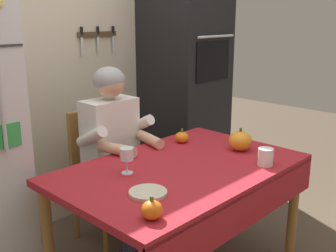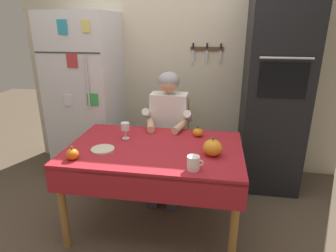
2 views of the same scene
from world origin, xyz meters
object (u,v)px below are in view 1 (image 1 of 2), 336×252
object	(u,v)px
chair_behind_person	(101,169)
wine_glass	(127,155)
wall_oven	(185,76)
pumpkin_medium	(182,137)
pumpkin_large	(240,141)
serving_tray	(148,193)
seated_person	(117,144)
coffee_mug	(266,157)
pumpkin_small	(152,210)
dining_table	(184,181)

from	to	relation	value
chair_behind_person	wine_glass	xyz separation A→B (m)	(-0.30, -0.64, 0.33)
wall_oven	pumpkin_medium	bearing A→B (deg)	-139.59
chair_behind_person	wine_glass	world-z (taller)	chair_behind_person
wall_oven	wine_glass	size ratio (longest dim) A/B	14.62
pumpkin_large	serving_tray	bearing A→B (deg)	-176.44
wall_oven	chair_behind_person	world-z (taller)	wall_oven
wine_glass	seated_person	bearing A→B (deg)	56.46
coffee_mug	pumpkin_medium	xyz separation A→B (m)	(-0.01, 0.62, -0.01)
wall_oven	chair_behind_person	bearing A→B (deg)	-172.85
pumpkin_large	pumpkin_small	distance (m)	1.03
wine_glass	serving_tray	xyz separation A→B (m)	(-0.10, -0.27, -0.10)
pumpkin_small	wine_glass	bearing A→B (deg)	60.48
wall_oven	pumpkin_large	distance (m)	1.17
pumpkin_medium	wine_glass	bearing A→B (deg)	-166.00
chair_behind_person	pumpkin_large	xyz separation A→B (m)	(0.45, -0.85, 0.29)
seated_person	serving_tray	world-z (taller)	seated_person
pumpkin_large	chair_behind_person	bearing A→B (deg)	117.74
seated_person	chair_behind_person	bearing A→B (deg)	90.00
chair_behind_person	wine_glass	distance (m)	0.78
pumpkin_large	pumpkin_medium	distance (m)	0.39
wine_glass	pumpkin_large	distance (m)	0.78
pumpkin_medium	pumpkin_small	bearing A→B (deg)	-144.98
seated_person	wine_glass	distance (m)	0.55
wall_oven	seated_person	size ratio (longest dim) A/B	1.69
wine_glass	pumpkin_medium	size ratio (longest dim) A/B	1.49
pumpkin_small	serving_tray	size ratio (longest dim) A/B	0.56
wall_oven	coffee_mug	xyz separation A→B (m)	(-0.71, -1.24, -0.26)
wall_oven	dining_table	size ratio (longest dim) A/B	1.50
coffee_mug	pumpkin_large	xyz separation A→B (m)	(0.12, 0.25, 0.01)
pumpkin_large	pumpkin_small	size ratio (longest dim) A/B	1.41
seated_person	pumpkin_medium	bearing A→B (deg)	-43.05
seated_person	wall_oven	bearing A→B (deg)	17.10
seated_person	coffee_mug	size ratio (longest dim) A/B	10.86
dining_table	chair_behind_person	xyz separation A→B (m)	(0.01, 0.79, -0.14)
chair_behind_person	pumpkin_small	distance (m)	1.26
seated_person	pumpkin_large	distance (m)	0.81
pumpkin_large	pumpkin_small	world-z (taller)	pumpkin_large
dining_table	pumpkin_small	world-z (taller)	pumpkin_small
wine_glass	pumpkin_small	world-z (taller)	wine_glass
dining_table	chair_behind_person	world-z (taller)	chair_behind_person
wine_glass	pumpkin_small	distance (m)	0.53
pumpkin_large	coffee_mug	bearing A→B (deg)	-115.62
dining_table	pumpkin_medium	world-z (taller)	pumpkin_medium
coffee_mug	serving_tray	bearing A→B (deg)	164.56
wall_oven	coffee_mug	world-z (taller)	wall_oven
coffee_mug	serving_tray	world-z (taller)	coffee_mug
seated_person	pumpkin_medium	size ratio (longest dim) A/B	12.92
dining_table	pumpkin_large	bearing A→B (deg)	-7.60
coffee_mug	pumpkin_large	size ratio (longest dim) A/B	0.79
wine_glass	pumpkin_large	world-z (taller)	pumpkin_large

